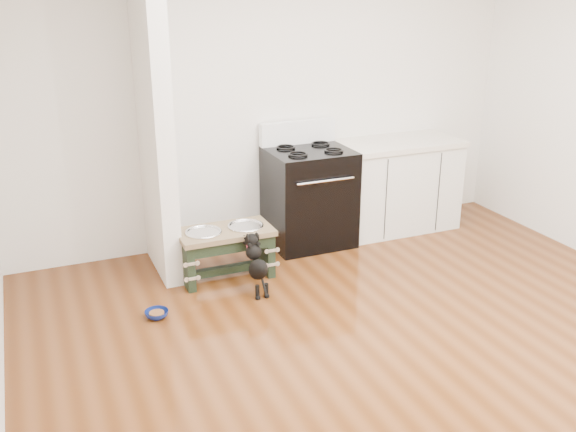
% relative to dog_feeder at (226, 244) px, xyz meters
% --- Properties ---
extents(ground, '(5.00, 5.00, 0.00)m').
position_rel_dog_feeder_xyz_m(ground, '(0.72, -1.72, -0.31)').
color(ground, '#4C250D').
rests_on(ground, ground).
extents(room_shell, '(5.00, 5.00, 5.00)m').
position_rel_dog_feeder_xyz_m(room_shell, '(0.72, -1.72, 1.31)').
color(room_shell, silver).
rests_on(room_shell, ground).
extents(partition_wall, '(0.15, 0.80, 2.70)m').
position_rel_dog_feeder_xyz_m(partition_wall, '(-0.45, 0.38, 1.04)').
color(partition_wall, silver).
rests_on(partition_wall, ground).
extents(oven_range, '(0.76, 0.69, 1.14)m').
position_rel_dog_feeder_xyz_m(oven_range, '(0.97, 0.44, 0.17)').
color(oven_range, black).
rests_on(oven_range, ground).
extents(cabinet_run, '(1.24, 0.64, 0.91)m').
position_rel_dog_feeder_xyz_m(cabinet_run, '(1.95, 0.46, 0.14)').
color(cabinet_run, silver).
rests_on(cabinet_run, ground).
extents(dog_feeder, '(0.79, 0.42, 0.45)m').
position_rel_dog_feeder_xyz_m(dog_feeder, '(0.00, 0.00, 0.00)').
color(dog_feeder, black).
rests_on(dog_feeder, ground).
extents(puppy, '(0.14, 0.41, 0.48)m').
position_rel_dog_feeder_xyz_m(puppy, '(0.14, -0.37, -0.05)').
color(puppy, black).
rests_on(puppy, ground).
extents(floor_bowl, '(0.23, 0.23, 0.06)m').
position_rel_dog_feeder_xyz_m(floor_bowl, '(-0.71, -0.47, -0.28)').
color(floor_bowl, navy).
rests_on(floor_bowl, ground).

